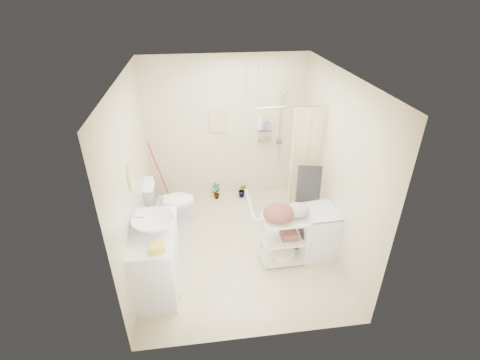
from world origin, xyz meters
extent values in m
plane|color=beige|center=(0.00, 0.00, 0.00)|extent=(3.20, 3.20, 0.00)
cube|color=silver|center=(0.00, 0.00, 2.60)|extent=(2.80, 3.20, 0.04)
cube|color=beige|center=(0.00, 1.60, 1.30)|extent=(2.80, 0.04, 2.60)
cube|color=beige|center=(0.00, -1.60, 1.30)|extent=(2.80, 0.04, 2.60)
cube|color=beige|center=(-1.40, 0.00, 1.30)|extent=(0.04, 3.20, 2.60)
cube|color=beige|center=(1.40, 0.00, 1.30)|extent=(0.04, 3.20, 2.60)
cube|color=silver|center=(-1.16, -0.64, 0.46)|extent=(0.61, 1.06, 0.92)
imported|color=white|center=(-1.11, -0.63, 1.01)|extent=(0.56, 0.56, 0.18)
cube|color=gold|center=(-1.05, -1.03, 0.97)|extent=(0.19, 0.17, 0.09)
cube|color=#DFCF47|center=(-0.97, -0.91, 0.06)|extent=(0.29, 0.26, 0.13)
imported|color=white|center=(-1.04, 0.74, 0.42)|extent=(0.86, 0.52, 0.85)
imported|color=maroon|center=(-0.23, 1.42, 0.17)|extent=(0.21, 0.19, 0.33)
imported|color=brown|center=(0.26, 1.41, 0.14)|extent=(0.19, 0.18, 0.29)
cube|color=beige|center=(-0.15, 1.58, 1.50)|extent=(0.28, 0.03, 0.42)
imported|color=silver|center=(0.58, 1.52, 1.45)|extent=(0.10, 0.10, 0.25)
imported|color=#4663AA|center=(0.72, 1.53, 1.40)|extent=(0.07, 0.08, 0.16)
cube|color=silver|center=(1.14, -0.27, 0.38)|extent=(0.54, 0.55, 0.76)
camera|label=1|loc=(-0.52, -4.14, 3.57)|focal=26.00mm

